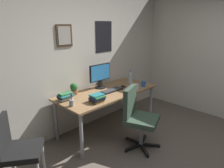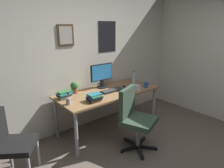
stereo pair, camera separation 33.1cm
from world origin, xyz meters
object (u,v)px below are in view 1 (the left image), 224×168
object	(u,v)px
coffee_mug_near	(136,87)
pen_cup	(72,103)
office_chair	(137,115)
potted_plant	(74,88)
computer_mouse	(123,86)
book_stack_right	(66,96)
monitor	(100,75)
side_chair	(16,147)
keyboard	(112,90)
water_bottle	(131,78)
book_stack_left	(97,98)
coffee_mug_far	(143,84)

from	to	relation	value
coffee_mug_near	pen_cup	distance (m)	1.26
office_chair	potted_plant	xyz separation A→B (m)	(-0.45, 0.96, 0.31)
computer_mouse	book_stack_right	xyz separation A→B (m)	(-1.09, 0.21, 0.04)
office_chair	computer_mouse	size ratio (longest dim) A/B	8.64
monitor	computer_mouse	world-z (taller)	monitor
side_chair	pen_cup	world-z (taller)	pen_cup
keyboard	coffee_mug_near	size ratio (longest dim) A/B	3.43
office_chair	water_bottle	size ratio (longest dim) A/B	3.76
keyboard	computer_mouse	size ratio (longest dim) A/B	3.91
potted_plant	book_stack_right	world-z (taller)	potted_plant
keyboard	book_stack_left	xyz separation A→B (m)	(-0.50, -0.19, 0.04)
potted_plant	book_stack_left	world-z (taller)	potted_plant
side_chair	potted_plant	size ratio (longest dim) A/B	4.49
monitor	water_bottle	size ratio (longest dim) A/B	1.82
computer_mouse	book_stack_left	size ratio (longest dim) A/B	0.49
book_stack_right	keyboard	bearing A→B (deg)	-15.14
pen_cup	coffee_mug_near	bearing A→B (deg)	-7.79
book_stack_left	monitor	bearing A→B (deg)	44.06
coffee_mug_far	book_stack_right	xyz separation A→B (m)	(-1.39, 0.45, 0.01)
side_chair	book_stack_left	distance (m)	1.23
coffee_mug_near	potted_plant	xyz separation A→B (m)	(-0.94, 0.56, 0.06)
monitor	book_stack_left	xyz separation A→B (m)	(-0.49, -0.47, -0.18)
coffee_mug_near	book_stack_left	size ratio (longest dim) A/B	0.56
coffee_mug_far	book_stack_left	xyz separation A→B (m)	(-1.10, 0.04, 0.01)
coffee_mug_far	book_stack_left	world-z (taller)	book_stack_left
computer_mouse	book_stack_right	distance (m)	1.11
keyboard	potted_plant	size ratio (longest dim) A/B	2.21
book_stack_left	computer_mouse	bearing A→B (deg)	13.48
computer_mouse	coffee_mug_near	size ratio (longest dim) A/B	0.88
side_chair	book_stack_right	bearing A→B (deg)	21.42
monitor	pen_cup	distance (m)	0.94
potted_plant	keyboard	bearing A→B (deg)	-29.78
keyboard	coffee_mug_far	distance (m)	0.64
side_chair	keyboard	world-z (taller)	side_chair
book_stack_left	book_stack_right	world-z (taller)	book_stack_left
coffee_mug_near	pen_cup	size ratio (longest dim) A/B	0.63
office_chair	monitor	size ratio (longest dim) A/B	2.07
pen_cup	book_stack_left	size ratio (longest dim) A/B	0.89
computer_mouse	book_stack_right	world-z (taller)	book_stack_right
keyboard	book_stack_right	bearing A→B (deg)	164.86
side_chair	pen_cup	bearing A→B (deg)	5.28
monitor	coffee_mug_near	xyz separation A→B (m)	(0.39, -0.52, -0.19)
keyboard	monitor	bearing A→B (deg)	93.12
side_chair	pen_cup	xyz separation A→B (m)	(0.83, 0.08, 0.28)
side_chair	monitor	bearing A→B (deg)	14.15
keyboard	pen_cup	size ratio (longest dim) A/B	2.15
book_stack_left	book_stack_right	size ratio (longest dim) A/B	0.97
potted_plant	pen_cup	bearing A→B (deg)	-129.10
side_chair	water_bottle	xyz separation A→B (m)	(2.30, 0.22, 0.33)
coffee_mug_near	book_stack_left	bearing A→B (deg)	177.09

